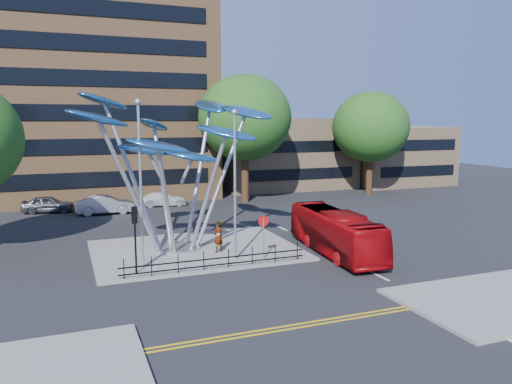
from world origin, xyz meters
name	(u,v)px	position (x,y,z in m)	size (l,w,h in m)	color
ground	(245,279)	(0.00, 0.00, 0.00)	(120.00, 120.00, 0.00)	black
traffic_island	(196,250)	(-1.00, 6.00, 0.07)	(12.00, 9.00, 0.15)	slate
double_yellow_near	(298,324)	(0.00, -6.00, 0.01)	(40.00, 0.12, 0.01)	gold
double_yellow_far	(302,327)	(0.00, -6.30, 0.01)	(40.00, 0.12, 0.01)	gold
brick_tower	(80,48)	(-6.00, 32.00, 15.00)	(25.00, 15.00, 30.00)	olive
low_building_near	(286,153)	(16.00, 30.00, 4.00)	(15.00, 8.00, 8.00)	tan
low_building_far	(397,156)	(30.00, 28.00, 3.50)	(12.00, 8.00, 7.00)	tan
tree_right	(245,118)	(8.00, 22.00, 8.04)	(8.80, 8.80, 12.11)	black
tree_far	(371,127)	(22.00, 22.00, 7.11)	(8.00, 8.00, 10.81)	black
leaf_sculpture	(173,137)	(-2.07, 6.68, 6.87)	(12.72, 9.54, 9.51)	#9EA0A5
street_lamp_left	(140,169)	(-4.50, 3.50, 5.36)	(0.36, 0.36, 8.80)	#9EA0A5
street_lamp_right	(235,171)	(0.50, 3.00, 5.09)	(0.36, 0.36, 8.30)	#9EA0A5
traffic_light_island	(135,225)	(-5.00, 2.50, 2.61)	(0.28, 0.18, 3.42)	black
no_entry_sign_island	(264,230)	(2.00, 2.52, 1.82)	(0.60, 0.10, 2.45)	#9EA0A5
pedestrian_railing_front	(216,261)	(-1.00, 1.70, 0.55)	(10.00, 0.06, 1.00)	black
red_bus	(335,232)	(6.60, 2.57, 1.29)	(2.17, 9.28, 2.58)	#92060A
pedestrian	(218,237)	(0.07, 4.83, 1.07)	(0.67, 0.44, 1.84)	gray
parked_car_left	(48,204)	(-9.56, 22.95, 0.73)	(1.72, 4.27, 1.46)	#42444A
parked_car_mid	(105,205)	(-5.06, 20.51, 0.79)	(1.68, 4.81, 1.59)	#A0A3A7
parked_car_right	(163,199)	(0.23, 22.80, 0.64)	(1.78, 4.39, 1.27)	silver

